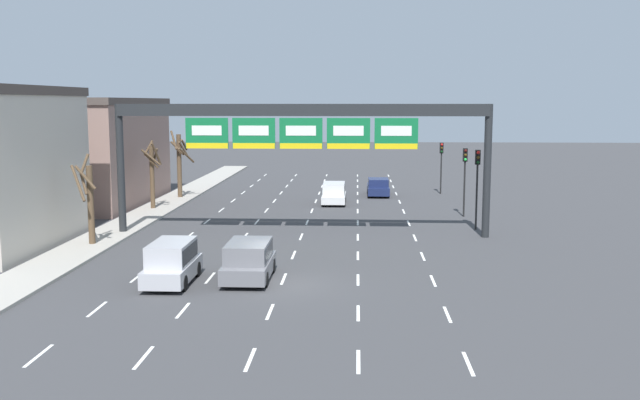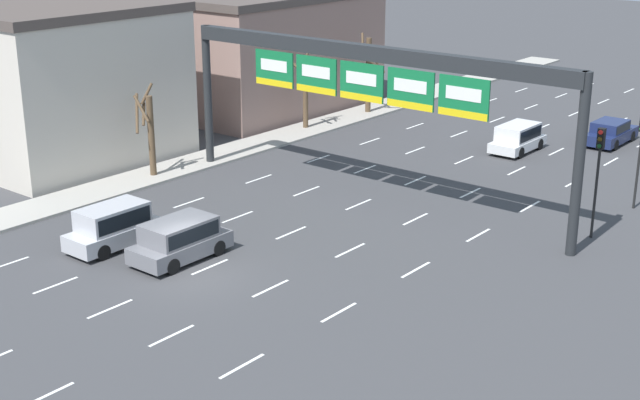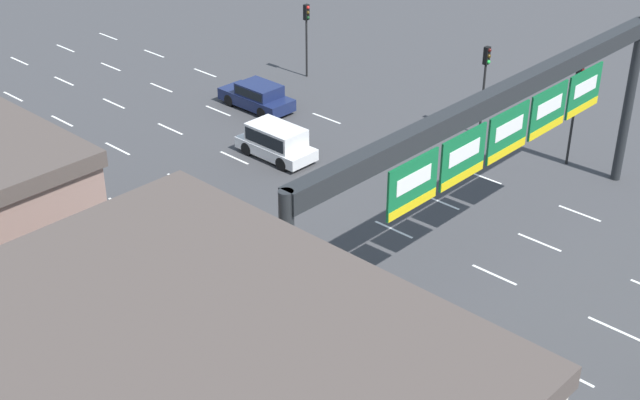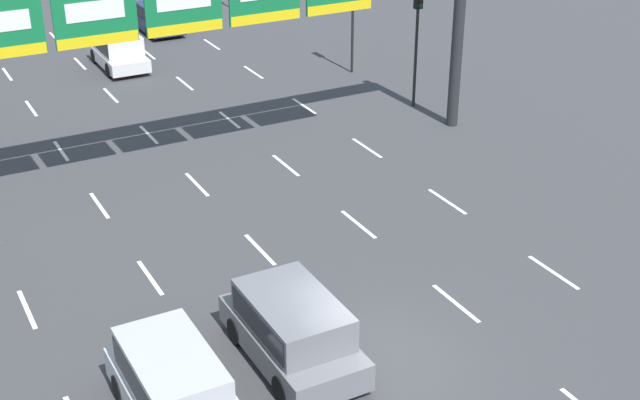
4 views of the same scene
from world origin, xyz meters
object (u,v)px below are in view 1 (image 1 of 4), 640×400
object	(u,v)px
traffic_light_near_gantry	(465,168)
tree_bare_second	(152,172)
sign_gantry	(301,126)
suv_silver	(172,260)
tree_bare_third	(180,162)
traffic_light_far_end	(477,173)
car_navy	(378,186)
suv_grey	(249,259)
tree_bare_closest	(89,199)
suv_white	(334,192)
traffic_light_mid_block	(441,157)

from	to	relation	value
traffic_light_near_gantry	tree_bare_second	size ratio (longest dim) A/B	0.96
sign_gantry	tree_bare_second	xyz separation A→B (m)	(-11.53, 9.35, -3.61)
suv_silver	tree_bare_third	xyz separation A→B (m)	(-6.30, 26.84, 2.02)
sign_gantry	traffic_light_far_end	distance (m)	11.23
car_navy	suv_grey	distance (m)	29.57
sign_gantry	traffic_light_near_gantry	size ratio (longest dim) A/B	4.66
car_navy	suv_grey	size ratio (longest dim) A/B	1.04
tree_bare_third	tree_bare_closest	bearing A→B (deg)	-90.55
traffic_light_far_end	traffic_light_near_gantry	bearing A→B (deg)	90.04
suv_silver	tree_bare_closest	size ratio (longest dim) A/B	0.86
sign_gantry	suv_grey	world-z (taller)	sign_gantry
suv_silver	traffic_light_near_gantry	world-z (taller)	traffic_light_near_gantry
sign_gantry	suv_white	distance (m)	14.34
suv_white	traffic_light_mid_block	xyz separation A→B (m)	(8.92, 6.55, 2.22)
suv_white	traffic_light_far_end	distance (m)	14.26
sign_gantry	suv_silver	size ratio (longest dim) A/B	5.21
suv_silver	tree_bare_second	distance (m)	21.90
suv_white	tree_bare_third	xyz separation A→B (m)	(-12.52, 2.29, 2.12)
traffic_light_far_end	tree_bare_third	bearing A→B (deg)	149.02
suv_silver	traffic_light_mid_block	world-z (taller)	traffic_light_mid_block
tree_bare_closest	suv_grey	bearing A→B (deg)	-35.05
traffic_light_mid_block	tree_bare_second	bearing A→B (deg)	-154.69
suv_grey	tree_bare_closest	size ratio (longest dim) A/B	0.87
suv_white	traffic_light_far_end	world-z (taller)	traffic_light_far_end
sign_gantry	car_navy	size ratio (longest dim) A/B	4.98
tree_bare_second	car_navy	bearing A→B (deg)	28.31
traffic_light_far_end	suv_white	bearing A→B (deg)	130.38
suv_grey	tree_bare_second	xyz separation A→B (m)	(-10.01, 19.92, 1.86)
traffic_light_far_end	tree_bare_second	world-z (taller)	tree_bare_second
suv_silver	traffic_light_near_gantry	size ratio (longest dim) A/B	0.90
traffic_light_mid_block	traffic_light_far_end	xyz separation A→B (m)	(0.16, -17.23, 0.37)
suv_silver	tree_bare_third	distance (m)	27.65
suv_silver	tree_bare_third	size ratio (longest dim) A/B	0.78
car_navy	tree_bare_third	xyz separation A→B (m)	(-16.06, -2.81, 2.26)
sign_gantry	suv_white	size ratio (longest dim) A/B	5.40
traffic_light_far_end	tree_bare_closest	size ratio (longest dim) A/B	1.01
car_navy	suv_silver	world-z (taller)	suv_silver
tree_bare_closest	tree_bare_second	bearing A→B (deg)	91.34
sign_gantry	suv_silver	world-z (taller)	sign_gantry
traffic_light_mid_block	tree_bare_closest	size ratio (longest dim) A/B	0.89
traffic_light_far_end	tree_bare_closest	xyz separation A→B (m)	(-21.78, -6.25, -0.88)
suv_silver	tree_bare_closest	world-z (taller)	tree_bare_closest
car_navy	tree_bare_second	xyz separation A→B (m)	(-16.55, -8.91, 2.03)
suv_silver	suv_grey	distance (m)	3.31
car_navy	traffic_light_mid_block	bearing A→B (deg)	15.15
suv_white	suv_grey	distance (m)	23.92
suv_white	tree_bare_second	world-z (taller)	tree_bare_second
sign_gantry	traffic_light_far_end	world-z (taller)	sign_gantry
suv_grey	tree_bare_third	xyz separation A→B (m)	(-9.52, 26.02, 2.08)
car_navy	tree_bare_closest	distance (m)	27.43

